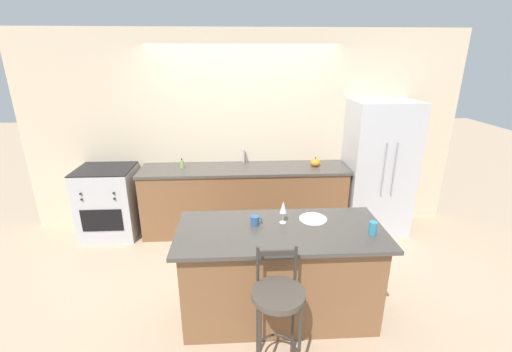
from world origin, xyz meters
TOP-DOWN VIEW (x-y plane):
  - ground_plane at (0.00, 0.00)m, footprint 18.00×18.00m
  - wall_back at (0.00, 0.68)m, footprint 6.00×0.07m
  - back_counter at (0.00, 0.37)m, footprint 2.79×0.66m
  - sink_faucet at (0.00, 0.56)m, footprint 0.02×0.13m
  - kitchen_island at (0.29, -1.36)m, footprint 1.85×0.83m
  - refrigerator at (1.83, 0.32)m, footprint 0.84×0.70m
  - oven_range at (-1.84, 0.34)m, footprint 0.72×0.66m
  - bar_stool_near at (0.19, -2.01)m, footprint 0.39×0.39m
  - dinner_plate at (0.61, -1.18)m, footprint 0.26×0.26m
  - wine_glass at (0.32, -1.23)m, footprint 0.06×0.06m
  - coffee_mug at (0.06, -1.26)m, footprint 0.11×0.08m
  - tumbler_cup at (1.07, -1.48)m, footprint 0.07×0.07m
  - pumpkin_decoration at (0.97, 0.35)m, footprint 0.13×0.13m
  - soap_bottle at (-0.83, 0.37)m, footprint 0.05×0.05m

SIDE VIEW (x-z plane):
  - ground_plane at x=0.00m, z-range 0.00..0.00m
  - kitchen_island at x=0.29m, z-range 0.00..0.91m
  - back_counter at x=0.00m, z-range 0.00..0.93m
  - oven_range at x=-1.84m, z-range 0.00..0.96m
  - bar_stool_near at x=0.19m, z-range 0.09..1.14m
  - refrigerator at x=1.83m, z-range 0.00..1.82m
  - dinner_plate at x=0.61m, z-range 0.91..0.93m
  - coffee_mug at x=0.06m, z-range 0.91..0.99m
  - tumbler_cup at x=1.07m, z-range 0.91..1.02m
  - pumpkin_decoration at x=0.97m, z-range 0.92..1.05m
  - soap_bottle at x=-0.83m, z-range 0.92..1.05m
  - wine_glass at x=0.32m, z-range 0.95..1.17m
  - sink_faucet at x=0.00m, z-range 0.96..1.18m
  - wall_back at x=0.00m, z-range 0.00..2.70m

